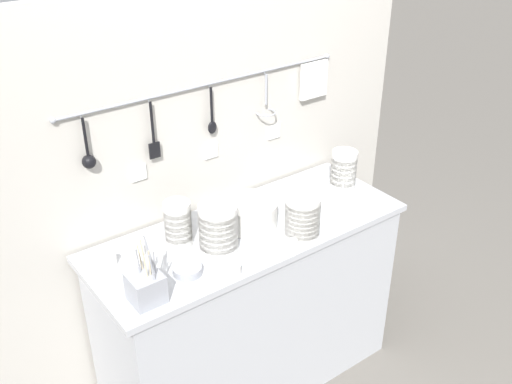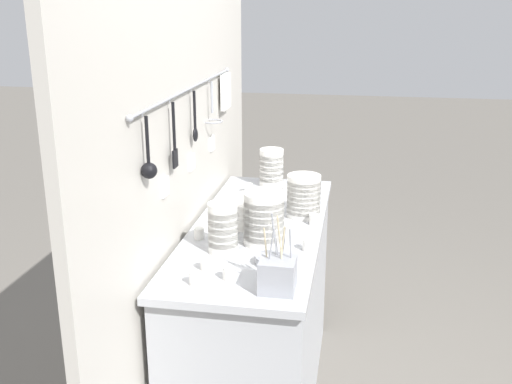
{
  "view_description": "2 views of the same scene",
  "coord_description": "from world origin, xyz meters",
  "px_view_note": "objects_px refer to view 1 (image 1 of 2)",
  "views": [
    {
      "loc": [
        -1.31,
        -1.82,
        2.37
      ],
      "look_at": [
        0.07,
        0.04,
        1.06
      ],
      "focal_mm": 42.0,
      "sensor_mm": 36.0,
      "label": 1
    },
    {
      "loc": [
        -2.42,
        -0.42,
        1.86
      ],
      "look_at": [
        -0.07,
        -0.0,
        1.09
      ],
      "focal_mm": 42.0,
      "sensor_mm": 36.0,
      "label": 2
    }
  ],
  "objects_px": {
    "bowl_stack_wide_centre": "(344,170)",
    "cup_front_left": "(112,259)",
    "cup_front_right": "(311,200)",
    "bowl_stack_short_front": "(178,223)",
    "cup_edge_near": "(140,250)",
    "plate_stack": "(250,213)",
    "cup_beside_plates": "(293,245)",
    "cup_centre": "(186,218)",
    "cup_by_caddy": "(236,270)",
    "cup_back_right": "(314,219)",
    "cup_back_left": "(308,184)",
    "cutlery_caddy": "(146,287)",
    "cup_edge_far": "(137,267)",
    "steel_mixing_bowl": "(187,270)",
    "bowl_stack_tall_left": "(218,228)",
    "cup_mid_row": "(334,200)",
    "bowl_stack_nested_right": "(303,217)"
  },
  "relations": [
    {
      "from": "cup_front_left",
      "to": "cup_by_caddy",
      "type": "bearing_deg",
      "value": -44.42
    },
    {
      "from": "cup_beside_plates",
      "to": "cup_centre",
      "type": "relative_size",
      "value": 1.0
    },
    {
      "from": "steel_mixing_bowl",
      "to": "cutlery_caddy",
      "type": "distance_m",
      "value": 0.22
    },
    {
      "from": "plate_stack",
      "to": "cup_mid_row",
      "type": "distance_m",
      "value": 0.43
    },
    {
      "from": "bowl_stack_wide_centre",
      "to": "cup_mid_row",
      "type": "height_order",
      "value": "bowl_stack_wide_centre"
    },
    {
      "from": "cup_edge_far",
      "to": "cup_edge_near",
      "type": "height_order",
      "value": "same"
    },
    {
      "from": "steel_mixing_bowl",
      "to": "cup_back_left",
      "type": "xyz_separation_m",
      "value": [
        0.84,
        0.25,
        0.01
      ]
    },
    {
      "from": "cup_centre",
      "to": "cup_front_right",
      "type": "distance_m",
      "value": 0.6
    },
    {
      "from": "bowl_stack_nested_right",
      "to": "cup_by_caddy",
      "type": "relative_size",
      "value": 4.05
    },
    {
      "from": "cup_centre",
      "to": "cup_back_right",
      "type": "distance_m",
      "value": 0.58
    },
    {
      "from": "cup_back_right",
      "to": "cup_front_right",
      "type": "xyz_separation_m",
      "value": [
        0.1,
        0.14,
        0.0
      ]
    },
    {
      "from": "bowl_stack_wide_centre",
      "to": "cup_front_right",
      "type": "height_order",
      "value": "bowl_stack_wide_centre"
    },
    {
      "from": "bowl_stack_tall_left",
      "to": "cutlery_caddy",
      "type": "xyz_separation_m",
      "value": [
        -0.4,
        -0.11,
        -0.05
      ]
    },
    {
      "from": "cup_back_right",
      "to": "cup_front_left",
      "type": "xyz_separation_m",
      "value": [
        -0.86,
        0.26,
        0.0
      ]
    },
    {
      "from": "cup_by_caddy",
      "to": "cup_back_right",
      "type": "xyz_separation_m",
      "value": [
        0.5,
        0.1,
        0.0
      ]
    },
    {
      "from": "bowl_stack_short_front",
      "to": "cup_edge_near",
      "type": "bearing_deg",
      "value": 172.18
    },
    {
      "from": "bowl_stack_nested_right",
      "to": "cutlery_caddy",
      "type": "distance_m",
      "value": 0.75
    },
    {
      "from": "cup_front_right",
      "to": "cup_mid_row",
      "type": "bearing_deg",
      "value": -35.71
    },
    {
      "from": "steel_mixing_bowl",
      "to": "cup_edge_far",
      "type": "distance_m",
      "value": 0.2
    },
    {
      "from": "cup_by_caddy",
      "to": "cup_back_right",
      "type": "distance_m",
      "value": 0.51
    },
    {
      "from": "bowl_stack_wide_centre",
      "to": "steel_mixing_bowl",
      "type": "bearing_deg",
      "value": -171.49
    },
    {
      "from": "cup_mid_row",
      "to": "bowl_stack_short_front",
      "type": "bearing_deg",
      "value": 168.63
    },
    {
      "from": "bowl_stack_wide_centre",
      "to": "cup_front_left",
      "type": "xyz_separation_m",
      "value": [
        -1.2,
        0.09,
        -0.08
      ]
    },
    {
      "from": "bowl_stack_nested_right",
      "to": "cup_centre",
      "type": "bearing_deg",
      "value": 131.17
    },
    {
      "from": "bowl_stack_short_front",
      "to": "cup_back_right",
      "type": "distance_m",
      "value": 0.61
    },
    {
      "from": "cutlery_caddy",
      "to": "cup_edge_far",
      "type": "xyz_separation_m",
      "value": [
        0.05,
        0.18,
        -0.04
      ]
    },
    {
      "from": "cutlery_caddy",
      "to": "cup_centre",
      "type": "height_order",
      "value": "cutlery_caddy"
    },
    {
      "from": "steel_mixing_bowl",
      "to": "cup_edge_far",
      "type": "height_order",
      "value": "cup_edge_far"
    },
    {
      "from": "cup_mid_row",
      "to": "bowl_stack_nested_right",
      "type": "bearing_deg",
      "value": -158.36
    },
    {
      "from": "plate_stack",
      "to": "cutlery_caddy",
      "type": "bearing_deg",
      "value": -162.01
    },
    {
      "from": "cup_centre",
      "to": "cup_back_left",
      "type": "relative_size",
      "value": 1.0
    },
    {
      "from": "bowl_stack_wide_centre",
      "to": "cup_front_right",
      "type": "relative_size",
      "value": 4.11
    },
    {
      "from": "bowl_stack_short_front",
      "to": "cup_edge_near",
      "type": "distance_m",
      "value": 0.19
    },
    {
      "from": "plate_stack",
      "to": "cup_front_left",
      "type": "bearing_deg",
      "value": 172.16
    },
    {
      "from": "plate_stack",
      "to": "cup_front_right",
      "type": "relative_size",
      "value": 5.18
    },
    {
      "from": "cutlery_caddy",
      "to": "bowl_stack_tall_left",
      "type": "bearing_deg",
      "value": 15.85
    },
    {
      "from": "cup_back_right",
      "to": "cup_front_right",
      "type": "distance_m",
      "value": 0.17
    },
    {
      "from": "bowl_stack_nested_right",
      "to": "bowl_stack_wide_centre",
      "type": "height_order",
      "value": "bowl_stack_wide_centre"
    },
    {
      "from": "bowl_stack_tall_left",
      "to": "cup_beside_plates",
      "type": "distance_m",
      "value": 0.32
    },
    {
      "from": "bowl_stack_wide_centre",
      "to": "cup_centre",
      "type": "distance_m",
      "value": 0.82
    },
    {
      "from": "cutlery_caddy",
      "to": "cup_by_caddy",
      "type": "height_order",
      "value": "cutlery_caddy"
    },
    {
      "from": "plate_stack",
      "to": "cup_beside_plates",
      "type": "xyz_separation_m",
      "value": [
        0.03,
        -0.27,
        -0.03
      ]
    },
    {
      "from": "cup_edge_far",
      "to": "cup_back_right",
      "type": "height_order",
      "value": "same"
    },
    {
      "from": "cutlery_caddy",
      "to": "cup_back_left",
      "type": "relative_size",
      "value": 5.6
    },
    {
      "from": "bowl_stack_nested_right",
      "to": "cup_back_left",
      "type": "xyz_separation_m",
      "value": [
        0.3,
        0.31,
        -0.07
      ]
    },
    {
      "from": "plate_stack",
      "to": "cup_edge_near",
      "type": "height_order",
      "value": "plate_stack"
    },
    {
      "from": "cup_beside_plates",
      "to": "cup_centre",
      "type": "height_order",
      "value": "same"
    },
    {
      "from": "cup_edge_far",
      "to": "cup_centre",
      "type": "distance_m",
      "value": 0.4
    },
    {
      "from": "bowl_stack_wide_centre",
      "to": "cup_by_caddy",
      "type": "bearing_deg",
      "value": -162.08
    },
    {
      "from": "plate_stack",
      "to": "cup_edge_far",
      "type": "relative_size",
      "value": 5.18
    }
  ]
}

